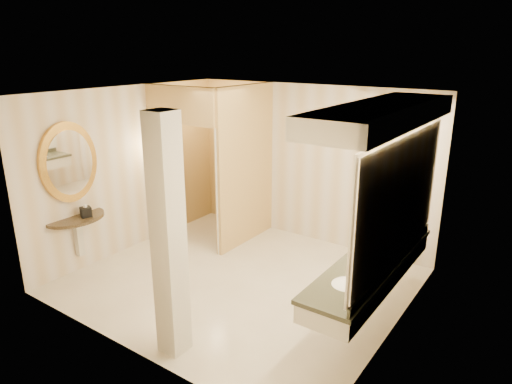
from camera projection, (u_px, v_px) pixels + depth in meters
floor at (240, 280)px, 6.71m from camera, size 4.50×4.50×0.00m
ceiling at (238, 94)px, 5.89m from camera, size 4.50×4.50×0.00m
wall_back at (309, 164)px, 7.86m from camera, size 4.50×0.02×2.70m
wall_front at (123, 241)px, 4.73m from camera, size 4.50×0.02×2.70m
wall_left at (130, 169)px, 7.52m from camera, size 0.02×4.00×2.70m
wall_right at (400, 228)px, 5.07m from camera, size 0.02×4.00×2.70m
toilet_closet at (220, 165)px, 7.66m from camera, size 1.50×1.55×2.70m
wall_sconce at (162, 144)px, 7.57m from camera, size 0.14×0.14×0.42m
vanity at (379, 200)px, 5.14m from camera, size 0.75×2.81×2.09m
console_shelf at (71, 187)px, 6.63m from camera, size 0.90×0.90×1.90m
pillar at (168, 239)px, 4.78m from camera, size 0.28×0.28×2.70m
tissue_box at (86, 212)px, 6.74m from camera, size 0.19×0.19×0.15m
toilet at (241, 209)px, 8.67m from camera, size 0.45×0.70×0.68m
soap_bottle_a at (353, 268)px, 5.05m from camera, size 0.07×0.07×0.13m
soap_bottle_b at (369, 247)px, 5.57m from camera, size 0.10×0.10×0.12m
soap_bottle_c at (376, 238)px, 5.72m from camera, size 0.10×0.10×0.22m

